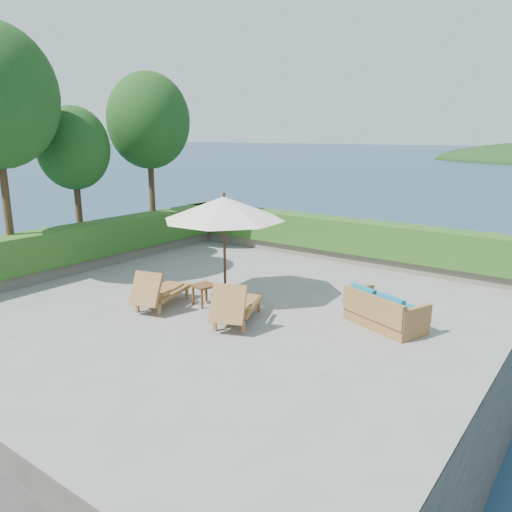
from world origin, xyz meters
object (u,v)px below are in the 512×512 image
Objects in this scene: side_table at (204,288)px; wicker_loveseat at (384,313)px; lounge_left at (159,291)px; lounge_right at (236,305)px; patio_umbrella at (224,209)px.

wicker_loveseat reaches higher than side_table.
lounge_left is 2.12m from lounge_right.
lounge_left is at bearing -134.07° from side_table.
patio_umbrella is 1.95m from side_table.
side_table is (0.73, 0.76, 0.01)m from lounge_left.
wicker_loveseat is at bearing 10.75° from lounge_right.
side_table is at bearing 137.81° from lounge_right.
lounge_left is at bearing -136.68° from wicker_loveseat.
patio_umbrella is 1.97× the size of lounge_right.
side_table is at bearing -97.16° from patio_umbrella.
side_table is (-1.37, 0.50, -0.01)m from lounge_right.
lounge_right is 3.14m from wicker_loveseat.
lounge_right reaches higher than wicker_loveseat.
patio_umbrella is 6.48× the size of side_table.
patio_umbrella is 2.52m from lounge_right.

